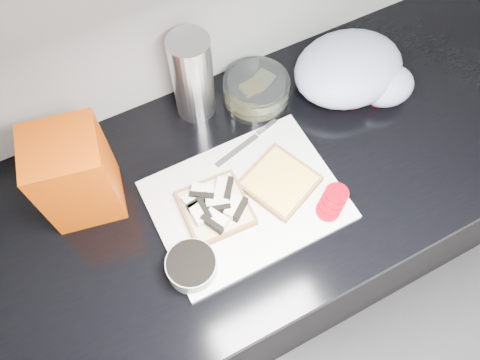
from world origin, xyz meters
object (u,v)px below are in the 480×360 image
cutting_board (246,200)px  bread_bag (76,175)px  steel_canister (193,77)px  glass_bowl (256,91)px

cutting_board → bread_bag: (-0.30, 0.16, 0.11)m
bread_bag → steel_canister: (0.31, 0.12, -0.00)m
steel_canister → glass_bowl: bearing=-17.3°
cutting_board → steel_canister: size_ratio=1.79×
bread_bag → glass_bowl: bearing=20.9°
glass_bowl → bread_bag: bread_bag is taller
cutting_board → glass_bowl: (0.15, 0.24, 0.03)m
glass_bowl → bread_bag: size_ratio=0.71×
bread_bag → steel_canister: size_ratio=1.00×
cutting_board → bread_bag: 0.36m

